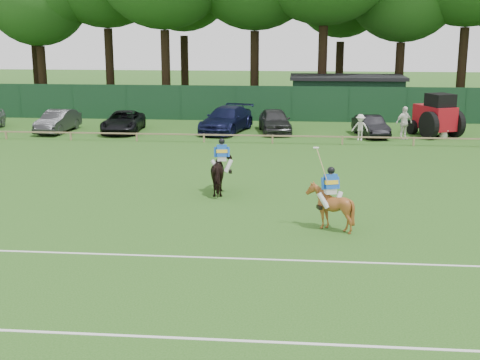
# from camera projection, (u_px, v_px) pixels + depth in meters

# --- Properties ---
(ground) EXTENTS (160.00, 160.00, 0.00)m
(ground) POSITION_uv_depth(u_px,v_px,m) (215.00, 246.00, 19.73)
(ground) COLOR #1E4C14
(ground) RESTS_ON ground
(horse_dark) EXTENTS (1.23, 2.14, 1.71)m
(horse_dark) POSITION_uv_depth(u_px,v_px,m) (222.00, 173.00, 25.81)
(horse_dark) COLOR black
(horse_dark) RESTS_ON ground
(horse_chestnut) EXTENTS (1.64, 1.74, 1.56)m
(horse_chestnut) POSITION_uv_depth(u_px,v_px,m) (330.00, 207.00, 21.23)
(horse_chestnut) COLOR brown
(horse_chestnut) RESTS_ON ground
(sedan_grey) EXTENTS (1.77, 4.35, 1.40)m
(sedan_grey) POSITION_uv_depth(u_px,v_px,m) (58.00, 121.00, 40.90)
(sedan_grey) COLOR #2C2D2F
(sedan_grey) RESTS_ON ground
(suv_black) EXTENTS (2.57, 4.96, 1.34)m
(suv_black) POSITION_uv_depth(u_px,v_px,m) (123.00, 122.00, 40.88)
(suv_black) COLOR black
(suv_black) RESTS_ON ground
(sedan_navy) EXTENTS (3.50, 5.87, 1.59)m
(sedan_navy) POSITION_uv_depth(u_px,v_px,m) (227.00, 120.00, 40.95)
(sedan_navy) COLOR #12163B
(sedan_navy) RESTS_ON ground
(hatch_grey) EXTENTS (2.48, 4.67, 1.51)m
(hatch_grey) POSITION_uv_depth(u_px,v_px,m) (275.00, 121.00, 40.72)
(hatch_grey) COLOR #2E2D30
(hatch_grey) RESTS_ON ground
(estate_black) EXTENTS (2.14, 4.04, 1.27)m
(estate_black) POSITION_uv_depth(u_px,v_px,m) (371.00, 126.00, 39.36)
(estate_black) COLOR black
(estate_black) RESTS_ON ground
(spectator_left) EXTENTS (1.12, 0.83, 1.55)m
(spectator_left) POSITION_uv_depth(u_px,v_px,m) (360.00, 127.00, 37.95)
(spectator_left) COLOR silver
(spectator_left) RESTS_ON ground
(spectator_mid) EXTENTS (1.24, 1.00, 1.97)m
(spectator_mid) POSITION_uv_depth(u_px,v_px,m) (404.00, 123.00, 38.27)
(spectator_mid) COLOR white
(spectator_mid) RESTS_ON ground
(spectator_right) EXTENTS (0.87, 0.81, 1.49)m
(spectator_right) POSITION_uv_depth(u_px,v_px,m) (444.00, 126.00, 38.50)
(spectator_right) COLOR silver
(spectator_right) RESTS_ON ground
(rider_dark) EXTENTS (0.93, 0.43, 1.41)m
(rider_dark) POSITION_uv_depth(u_px,v_px,m) (222.00, 154.00, 25.62)
(rider_dark) COLOR silver
(rider_dark) RESTS_ON ground
(rider_chestnut) EXTENTS (0.98, 0.54, 2.05)m
(rider_chestnut) POSITION_uv_depth(u_px,v_px,m) (331.00, 186.00, 21.05)
(rider_chestnut) COLOR silver
(rider_chestnut) RESTS_ON ground
(pitch_lines) EXTENTS (60.00, 5.10, 0.01)m
(pitch_lines) POSITION_uv_depth(u_px,v_px,m) (197.00, 292.00, 16.34)
(pitch_lines) COLOR silver
(pitch_lines) RESTS_ON ground
(pitch_rail) EXTENTS (62.10, 0.10, 0.50)m
(pitch_rail) POSITION_uv_depth(u_px,v_px,m) (255.00, 136.00, 37.06)
(pitch_rail) COLOR #997F5B
(pitch_rail) RESTS_ON ground
(perimeter_fence) EXTENTS (92.08, 0.08, 2.50)m
(perimeter_fence) POSITION_uv_depth(u_px,v_px,m) (264.00, 104.00, 45.58)
(perimeter_fence) COLOR #14351E
(perimeter_fence) RESTS_ON ground
(utility_shed) EXTENTS (8.40, 4.40, 3.04)m
(utility_shed) POSITION_uv_depth(u_px,v_px,m) (346.00, 96.00, 47.88)
(utility_shed) COLOR #14331E
(utility_shed) RESTS_ON ground
(tree_row) EXTENTS (96.00, 12.00, 21.00)m
(tree_row) POSITION_uv_depth(u_px,v_px,m) (293.00, 108.00, 53.44)
(tree_row) COLOR #26561C
(tree_row) RESTS_ON ground
(tractor) EXTENTS (3.21, 3.73, 2.65)m
(tractor) POSITION_uv_depth(u_px,v_px,m) (436.00, 116.00, 39.13)
(tractor) COLOR #A10E18
(tractor) RESTS_ON ground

